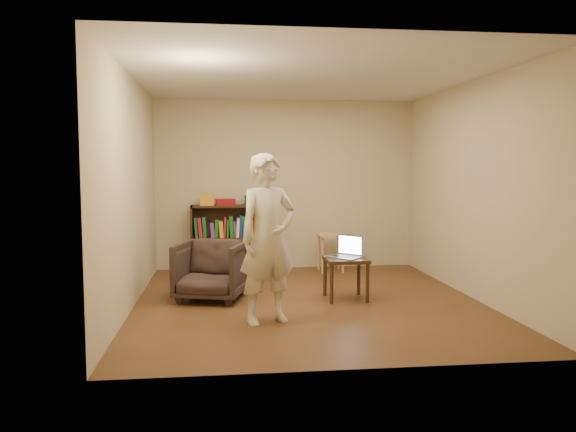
{
  "coord_description": "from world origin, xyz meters",
  "views": [
    {
      "loc": [
        -1.0,
        -6.42,
        1.58
      ],
      "look_at": [
        -0.19,
        0.35,
        0.98
      ],
      "focal_mm": 35.0,
      "sensor_mm": 36.0,
      "label": 1
    }
  ],
  "objects": [
    {
      "name": "side_table",
      "position": [
        0.46,
        0.05,
        0.42
      ],
      "size": [
        0.49,
        0.49,
        0.5
      ],
      "color": "black",
      "rests_on": "floor"
    },
    {
      "name": "wall_left",
      "position": [
        -2.0,
        0.0,
        1.3
      ],
      "size": [
        0.0,
        4.5,
        4.5
      ],
      "primitive_type": "plane",
      "rotation": [
        1.57,
        0.0,
        1.57
      ],
      "color": "#C5B594",
      "rests_on": "floor"
    },
    {
      "name": "bookshelf",
      "position": [
        -0.86,
        2.09,
        0.44
      ],
      "size": [
        1.2,
        0.3,
        1.0
      ],
      "color": "black",
      "rests_on": "floor"
    },
    {
      "name": "red_cloth",
      "position": [
        -0.94,
        2.06,
        1.05
      ],
      "size": [
        0.3,
        0.23,
        0.1
      ],
      "primitive_type": "cube",
      "rotation": [
        0.0,
        0.0,
        0.08
      ],
      "color": "maroon",
      "rests_on": "bookshelf"
    },
    {
      "name": "armchair",
      "position": [
        -1.13,
        0.21,
        0.35
      ],
      "size": [
        0.93,
        0.95,
        0.7
      ],
      "primitive_type": "imported",
      "rotation": [
        0.0,
        0.0,
        -0.28
      ],
      "color": "#322821",
      "rests_on": "floor"
    },
    {
      "name": "box_white",
      "position": [
        -0.34,
        2.08,
        1.04
      ],
      "size": [
        0.1,
        0.1,
        0.08
      ],
      "primitive_type": "cube",
      "rotation": [
        0.0,
        0.0,
        -0.0
      ],
      "color": "white",
      "rests_on": "bookshelf"
    },
    {
      "name": "wall_right",
      "position": [
        2.0,
        0.0,
        1.3
      ],
      "size": [
        0.0,
        4.5,
        4.5
      ],
      "primitive_type": "plane",
      "rotation": [
        1.57,
        0.0,
        -1.57
      ],
      "color": "#C5B594",
      "rests_on": "floor"
    },
    {
      "name": "wall_back",
      "position": [
        0.0,
        2.25,
        1.3
      ],
      "size": [
        4.0,
        0.0,
        4.0
      ],
      "primitive_type": "plane",
      "rotation": [
        1.57,
        0.0,
        0.0
      ],
      "color": "#C5B594",
      "rests_on": "floor"
    },
    {
      "name": "box_green",
      "position": [
        -0.57,
        2.1,
        1.07
      ],
      "size": [
        0.16,
        0.16,
        0.14
      ],
      "primitive_type": "cube",
      "rotation": [
        0.0,
        0.0,
        0.08
      ],
      "color": "#1B651C",
      "rests_on": "bookshelf"
    },
    {
      "name": "ceiling",
      "position": [
        0.0,
        0.0,
        2.6
      ],
      "size": [
        4.5,
        4.5,
        0.0
      ],
      "primitive_type": "plane",
      "color": "silver",
      "rests_on": "wall_back"
    },
    {
      "name": "laptop",
      "position": [
        0.48,
        0.07,
        0.56
      ],
      "size": [
        0.43,
        0.43,
        0.27
      ],
      "rotation": [
        0.0,
        0.0,
        -0.8
      ],
      "color": "#A9A9AE",
      "rests_on": "side_table"
    },
    {
      "name": "stool",
      "position": [
        0.63,
        1.84,
        0.46
      ],
      "size": [
        0.4,
        0.4,
        0.57
      ],
      "color": "tan",
      "rests_on": "floor"
    },
    {
      "name": "floor",
      "position": [
        0.0,
        0.0,
        0.0
      ],
      "size": [
        4.5,
        4.5,
        0.0
      ],
      "primitive_type": "plane",
      "color": "#473017",
      "rests_on": "ground"
    },
    {
      "name": "box_yellow",
      "position": [
        -1.22,
        2.06,
        1.08
      ],
      "size": [
        0.2,
        0.15,
        0.17
      ],
      "primitive_type": "cube",
      "rotation": [
        0.0,
        0.0,
        -0.0
      ],
      "color": "gold",
      "rests_on": "bookshelf"
    },
    {
      "name": "person",
      "position": [
        -0.54,
        -0.84,
        0.86
      ],
      "size": [
        0.74,
        0.62,
        1.71
      ],
      "primitive_type": "imported",
      "rotation": [
        0.0,
        0.0,
        0.41
      ],
      "color": "beige",
      "rests_on": "floor"
    }
  ]
}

